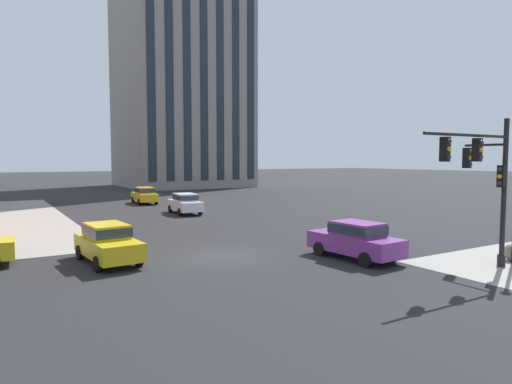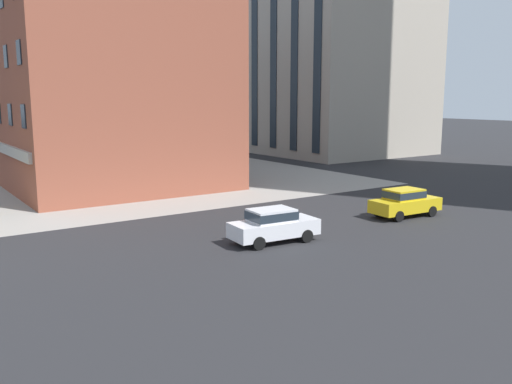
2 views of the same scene
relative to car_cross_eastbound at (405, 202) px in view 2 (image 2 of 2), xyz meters
name	(u,v)px [view 2 (image 2 of 2)]	position (x,y,z in m)	size (l,w,h in m)	color
sidewalk_far_corner	(148,177)	(-24.32, -5.83, -0.92)	(32.00, 32.00, 0.02)	gray
car_cross_eastbound	(405,202)	(0.00, 0.00, 0.00)	(2.08, 4.49, 1.68)	gold
car_cross_westbound	(273,224)	(0.32, -9.94, 0.00)	(2.14, 4.52, 1.68)	silver
storefront_block_near_corner	(92,85)	(-25.93, -10.06, 7.19)	(25.73, 15.95, 16.20)	brown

